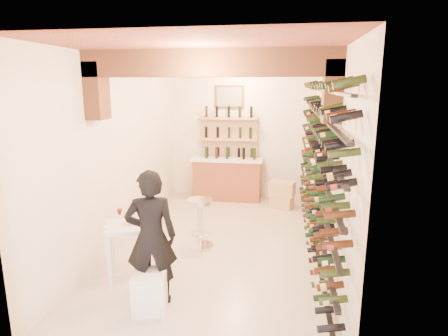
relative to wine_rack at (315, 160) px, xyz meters
name	(u,v)px	position (x,y,z in m)	size (l,w,h in m)	color
ground	(221,243)	(-1.53, 0.00, -1.55)	(6.00, 6.00, 0.00)	beige
room_shell	(218,117)	(-1.53, -0.26, 0.70)	(3.52, 6.02, 3.21)	white
wine_rack	(315,160)	(0.00, 0.00, 0.00)	(0.32, 5.70, 2.56)	black
back_counter	(227,178)	(-1.83, 2.65, -1.02)	(1.70, 0.62, 1.29)	#9C5230
back_shelving	(229,150)	(-1.83, 2.89, -0.38)	(1.40, 0.31, 2.73)	tan
tasting_table	(127,234)	(-2.66, -1.39, -0.88)	(0.73, 0.73, 0.98)	white
white_stool	(150,292)	(-2.07, -2.12, -1.30)	(0.40, 0.40, 0.50)	white
person	(151,238)	(-2.10, -1.91, -0.68)	(0.64, 0.42, 1.75)	black
chrome_barstool	(200,219)	(-1.87, -0.18, -1.05)	(0.44, 0.44, 0.85)	silver
crate_lower	(282,201)	(-0.51, 2.20, -1.40)	(0.48, 0.34, 0.29)	tan
crate_upper	(282,188)	(-0.51, 2.20, -1.10)	(0.54, 0.37, 0.32)	tan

